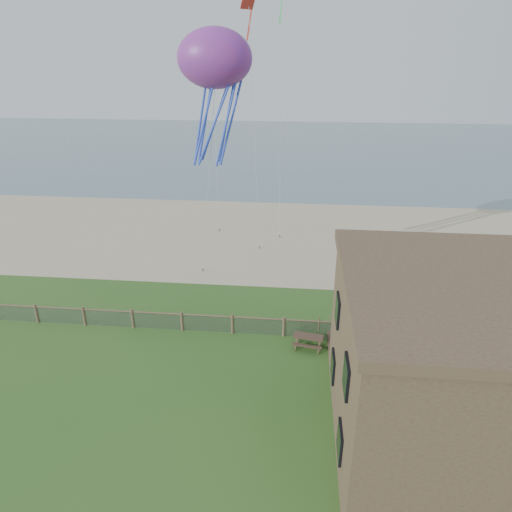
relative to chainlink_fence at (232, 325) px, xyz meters
name	(u,v)px	position (x,y,z in m)	size (l,w,h in m)	color
ground	(214,404)	(0.00, -6.00, -0.55)	(160.00, 160.00, 0.00)	#2C591E
sand_beach	(258,235)	(0.00, 16.00, -0.55)	(72.00, 20.00, 0.02)	tan
ocean	(281,147)	(0.00, 60.00, -0.55)	(160.00, 68.00, 0.02)	slate
chainlink_fence	(232,325)	(0.00, 0.00, 0.00)	(36.20, 0.20, 1.25)	#4E402C
motel_deck	(468,352)	(13.00, -1.00, -0.30)	(15.00, 2.00, 0.50)	brown
picnic_table	(308,342)	(4.40, -1.00, -0.20)	(1.64, 1.24, 0.69)	brown
octopus_kite	(216,97)	(-1.46, 5.09, 12.20)	(3.90, 2.76, 8.04)	red
kite_red	(249,11)	(0.08, 8.83, 16.92)	(1.19, 0.70, 2.45)	red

